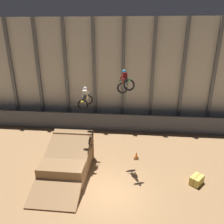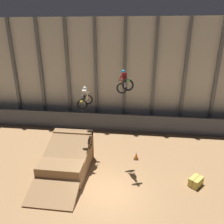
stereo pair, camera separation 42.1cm
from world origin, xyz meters
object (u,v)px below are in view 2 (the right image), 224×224
Objects in this scene: dirt_ramp at (68,160)px; traffic_cone_near_ramp at (136,156)px; rider_bike_right_air at (124,83)px; hay_bale_trackside at (196,182)px; rider_bike_left_air at (85,99)px.

dirt_ramp is 9.72× the size of traffic_cone_near_ramp.
hay_bale_trackside is (4.72, -1.59, -5.80)m from rider_bike_right_air.
hay_bale_trackside is (3.79, -2.55, -0.00)m from traffic_cone_near_ramp.
rider_bike_right_air is at bearing -7.37° from rider_bike_left_air.
dirt_ramp reaches higher than hay_bale_trackside.
rider_bike_right_air is at bearing 161.36° from hay_bale_trackside.
hay_bale_trackside is at bearing -13.30° from rider_bike_left_air.
dirt_ramp is at bearing -124.68° from rider_bike_left_air.
rider_bike_left_air reaches higher than hay_bale_trackside.
rider_bike_right_air is at bearing -134.20° from traffic_cone_near_ramp.
traffic_cone_near_ramp is 4.57m from hay_bale_trackside.
traffic_cone_near_ramp is 0.54× the size of hay_bale_trackside.
hay_bale_trackside is at bearing -39.50° from rider_bike_right_air.
traffic_cone_near_ramp is at bearing 10.00° from rider_bike_left_air.
dirt_ramp is 4.38m from rider_bike_left_air.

